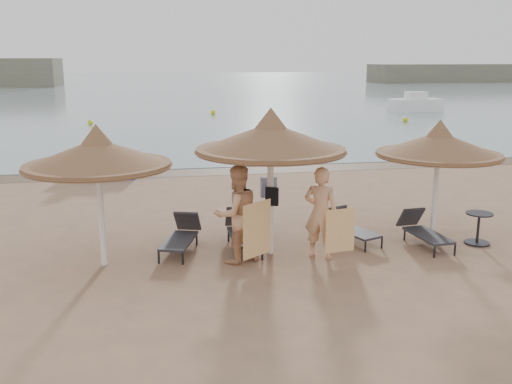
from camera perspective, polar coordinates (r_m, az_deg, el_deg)
ground at (r=12.10m, az=0.43°, el=-6.47°), size 160.00×160.00×0.00m
sea at (r=91.29m, az=-9.36°, el=10.57°), size 200.00×140.00×0.03m
wet_sand_strip at (r=21.09m, az=-4.45°, el=2.08°), size 200.00×1.60×0.01m
palapa_left at (r=11.47m, az=-15.57°, el=3.68°), size 2.88×2.88×2.86m
palapa_center at (r=11.72m, az=1.48°, el=5.38°), size 3.14×3.14×3.11m
palapa_right at (r=13.33m, az=17.81°, el=4.52°), size 2.79×2.79×2.77m
lounger_far_left at (r=12.51m, az=-7.46°, el=-4.30°), size 1.03×1.75×0.74m
lounger_near_left at (r=12.64m, az=-1.36°, el=-3.88°), size 0.61×1.79×0.80m
lounger_near_right at (r=13.24m, az=9.20°, el=-3.43°), size 1.05×1.67×0.71m
lounger_far_right at (r=13.33m, az=16.34°, el=-3.66°), size 0.68×1.67×0.73m
side_table at (r=13.74m, az=21.32°, el=-3.49°), size 0.60×0.60×0.72m
person_left at (r=11.48m, az=-1.93°, el=-1.46°), size 1.24×1.00×2.34m
person_right at (r=11.81m, az=6.50°, el=-1.34°), size 1.23×1.11×2.25m
towel_left at (r=11.31m, az=0.11°, el=-3.76°), size 0.66×0.49×1.12m
towel_right at (r=11.82m, az=8.42°, el=-3.85°), size 0.66×0.12×0.93m
bag_patterned at (r=12.09m, az=1.27°, el=0.48°), size 0.35×0.13×0.43m
bag_dark at (r=11.79m, az=1.61°, el=-0.45°), size 0.28×0.19×0.38m
pedal_boat at (r=20.85m, az=-15.07°, el=2.73°), size 2.75×1.96×1.16m
buoy_left at (r=37.16m, az=-16.23°, el=6.70°), size 0.31×0.31×0.31m
buoy_mid at (r=42.26m, az=-4.32°, el=7.95°), size 0.36×0.36×0.36m
buoy_right at (r=38.47m, az=14.70°, el=7.01°), size 0.33×0.33×0.33m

